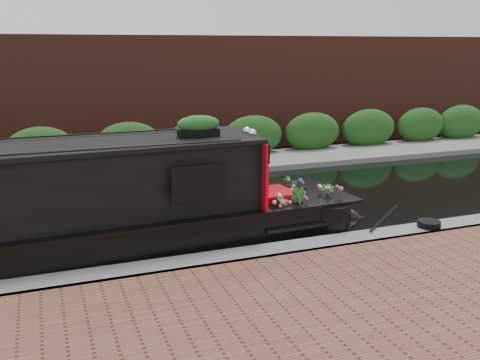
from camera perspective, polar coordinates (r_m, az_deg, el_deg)
name	(u,v)px	position (r m, az deg, el deg)	size (l,w,h in m)	color
ground	(159,216)	(12.01, -8.64, -3.78)	(80.00, 80.00, 0.00)	black
near_bank_coping	(202,273)	(9.01, -4.10, -9.90)	(40.00, 0.60, 0.50)	slate
far_bank_path	(128,174)	(16.00, -11.84, 0.62)	(40.00, 2.40, 0.34)	slate
far_hedge	(123,168)	(16.86, -12.33, 1.29)	(40.00, 1.10, 2.80)	#1C4717
far_brick_wall	(114,155)	(18.90, -13.29, 2.61)	(40.00, 1.00, 8.00)	#54261C
narrowboat	(35,221)	(9.68, -21.02, -4.11)	(11.39, 2.43, 2.66)	black
rope_fender	(347,216)	(11.51, 11.34, -3.80)	(0.34, 0.34, 0.33)	brown
coiled_mooring_rope	(429,224)	(11.01, 19.51, -4.43)	(0.44, 0.44, 0.12)	black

